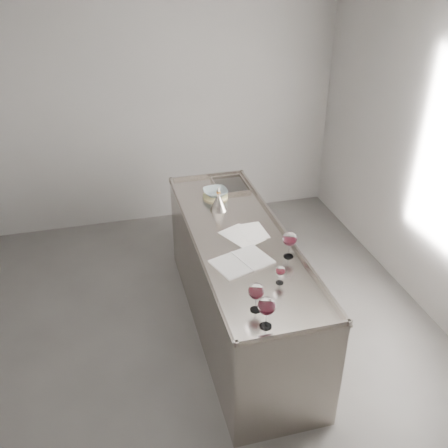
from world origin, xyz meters
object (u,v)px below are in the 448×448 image
object	(u,v)px
wine_funnel	(218,203)
wine_glass_small	(280,271)
notebook	(242,262)
ceramic_bowl	(215,192)
counter	(239,283)
wine_glass_left	(256,292)
wine_glass_right	(290,239)
wine_glass_middle	(267,307)

from	to	relation	value
wine_funnel	wine_glass_small	bearing A→B (deg)	-82.52
notebook	ceramic_bowl	world-z (taller)	ceramic_bowl
counter	wine_glass_left	xyz separation A→B (m)	(-0.16, -0.91, 0.61)
wine_glass_left	ceramic_bowl	bearing A→B (deg)	85.27
counter	wine_glass_right	world-z (taller)	wine_glass_right
wine_glass_left	wine_funnel	bearing A→B (deg)	85.80
wine_glass_right	wine_glass_small	world-z (taller)	wine_glass_right
counter	notebook	size ratio (longest dim) A/B	4.96
wine_glass_middle	wine_glass_right	distance (m)	0.82
counter	wine_glass_middle	xyz separation A→B (m)	(-0.15, -1.08, 0.62)
wine_glass_right	ceramic_bowl	xyz separation A→B (m)	(-0.30, 1.11, -0.10)
counter	notebook	xyz separation A→B (m)	(-0.09, -0.37, 0.47)
notebook	wine_glass_small	bearing A→B (deg)	-77.64
counter	ceramic_bowl	size ratio (longest dim) A/B	10.91
wine_glass_middle	wine_glass_small	xyz separation A→B (m)	(0.24, 0.40, -0.06)
wine_glass_left	wine_glass_small	xyz separation A→B (m)	(0.25, 0.24, -0.05)
wine_glass_middle	wine_funnel	xyz separation A→B (m)	(0.09, 1.56, -0.09)
wine_glass_middle	wine_funnel	distance (m)	1.56
wine_glass_right	wine_funnel	bearing A→B (deg)	111.04
wine_glass_middle	notebook	distance (m)	0.73
ceramic_bowl	wine_funnel	size ratio (longest dim) A/B	0.98
wine_glass_left	ceramic_bowl	xyz separation A→B (m)	(0.14, 1.64, -0.10)
counter	ceramic_bowl	distance (m)	0.89
wine_glass_right	wine_glass_small	xyz separation A→B (m)	(-0.18, -0.30, -0.05)
wine_funnel	notebook	bearing A→B (deg)	-92.27
wine_glass_right	wine_glass_small	distance (m)	0.35
notebook	wine_glass_left	bearing A→B (deg)	-115.67
wine_glass_small	ceramic_bowl	bearing A→B (deg)	94.78
notebook	wine_funnel	world-z (taller)	wine_funnel
wine_funnel	ceramic_bowl	bearing A→B (deg)	82.36
notebook	counter	bearing A→B (deg)	57.80
ceramic_bowl	wine_funnel	xyz separation A→B (m)	(-0.03, -0.25, 0.02)
wine_glass_right	wine_glass_left	bearing A→B (deg)	-129.09
wine_glass_small	counter	bearing A→B (deg)	98.06
wine_glass_left	wine_glass_middle	xyz separation A→B (m)	(0.01, -0.17, 0.01)
wine_glass_small	ceramic_bowl	size ratio (longest dim) A/B	0.62
wine_glass_middle	ceramic_bowl	size ratio (longest dim) A/B	0.99
wine_glass_middle	wine_glass_small	size ratio (longest dim) A/B	1.59
wine_glass_small	notebook	bearing A→B (deg)	120.88
wine_glass_small	notebook	xyz separation A→B (m)	(-0.19, 0.31, -0.09)
counter	wine_glass_middle	world-z (taller)	wine_glass_middle
wine_glass_middle	wine_glass_small	distance (m)	0.47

